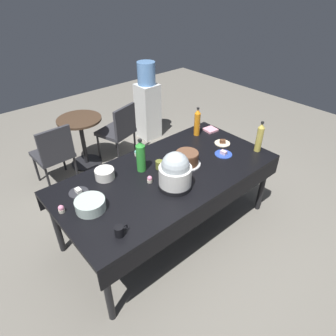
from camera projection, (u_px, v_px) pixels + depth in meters
ground at (168, 227)px, 3.29m from camera, size 9.00×9.00×0.00m
potluck_table at (168, 177)px, 2.90m from camera, size 2.20×1.10×0.75m
frosted_layer_cake at (187, 159)px, 2.95m from camera, size 0.28×0.28×0.14m
slow_cooker at (175, 172)px, 2.59m from camera, size 0.31×0.31×0.35m
glass_salad_bowl at (90, 205)px, 2.40m from camera, size 0.25×0.25×0.10m
ceramic_snack_bowl at (105, 174)px, 2.76m from camera, size 0.18×0.18×0.09m
dessert_plate_cobalt at (223, 154)px, 3.13m from camera, size 0.19×0.19×0.04m
dessert_plate_cream at (222, 143)px, 3.33m from camera, size 0.18×0.18×0.05m
dessert_plate_charcoal at (79, 192)px, 2.60m from camera, size 0.17×0.17×0.04m
cupcake_mint at (137, 153)px, 3.11m from camera, size 0.05×0.05×0.07m
cupcake_cocoa at (61, 209)px, 2.38m from camera, size 0.05×0.05×0.07m
cupcake_lemon at (150, 179)px, 2.72m from camera, size 0.05×0.05×0.07m
soda_bottle_orange_juice at (197, 122)px, 3.42m from camera, size 0.07×0.07×0.34m
soda_bottle_lime_soda at (141, 156)px, 2.81m from camera, size 0.09×0.09×0.34m
soda_bottle_ginger_ale at (260, 138)px, 3.12m from camera, size 0.07×0.07×0.34m
coffee_mug_olive at (160, 165)px, 2.90m from camera, size 0.11×0.08×0.08m
coffee_mug_black at (120, 231)px, 2.17m from camera, size 0.11×0.07×0.08m
paper_napkin_stack at (210, 130)px, 3.59m from camera, size 0.15×0.15×0.02m
maroon_chair_left at (54, 152)px, 3.68m from camera, size 0.45×0.45×0.85m
maroon_chair_right at (119, 129)px, 4.21m from camera, size 0.55×0.55×0.85m
round_cafe_table at (82, 133)px, 4.09m from camera, size 0.60×0.60×0.72m
water_cooler at (148, 103)px, 4.75m from camera, size 0.32×0.32×1.24m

